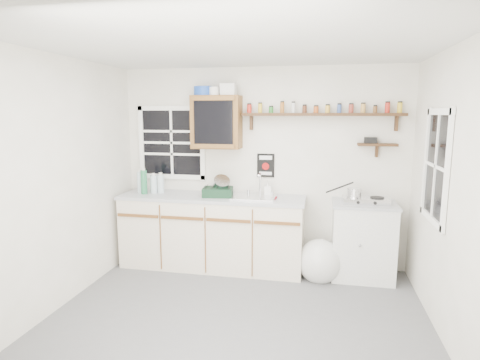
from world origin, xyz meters
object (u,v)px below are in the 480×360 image
right_cabinet (363,240)px  hotplate (365,200)px  upper_cabinet (217,122)px  main_cabinet (212,231)px  dish_rack (219,189)px  spice_shelf (322,113)px

right_cabinet → hotplate: 0.49m
upper_cabinet → hotplate: size_ratio=1.24×
main_cabinet → upper_cabinet: size_ratio=3.55×
dish_rack → spice_shelf: bearing=2.5°
right_cabinet → upper_cabinet: (-1.80, 0.12, 1.37)m
upper_cabinet → hotplate: upper_cabinet is taller
upper_cabinet → hotplate: (1.80, -0.14, -0.88)m
main_cabinet → right_cabinet: main_cabinet is taller
main_cabinet → upper_cabinet: (0.03, 0.14, 1.36)m
right_cabinet → hotplate: hotplate is taller
spice_shelf → dish_rack: bearing=-169.7°
spice_shelf → upper_cabinet: bearing=-176.9°
upper_cabinet → hotplate: 2.01m
right_cabinet → hotplate: (0.00, -0.02, 0.49)m
spice_shelf → hotplate: bearing=-21.6°
main_cabinet → upper_cabinet: upper_cabinet is taller
upper_cabinet → spice_shelf: bearing=3.1°
spice_shelf → hotplate: spice_shelf is taller
right_cabinet → dish_rack: 1.82m
dish_rack → main_cabinet: bearing=167.0°
upper_cabinet → dish_rack: size_ratio=1.65×
upper_cabinet → right_cabinet: bearing=-3.8°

